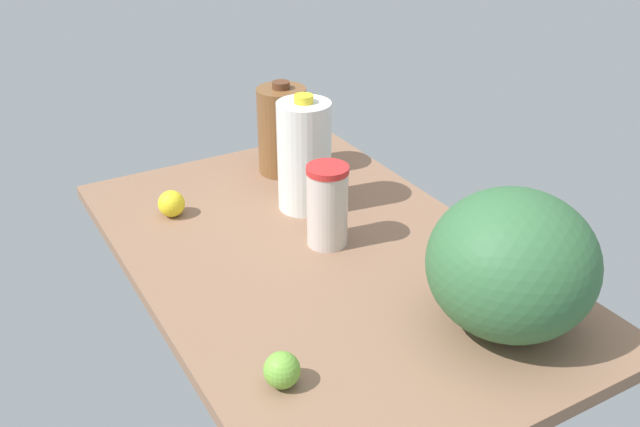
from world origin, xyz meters
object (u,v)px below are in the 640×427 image
Objects in this scene: milk_jug at (304,156)px; watermelon at (512,264)px; chocolate_milk_jug at (282,130)px; tumbler_cup at (327,206)px; lime_beside_bowl at (282,370)px; lemon_far_back at (171,204)px.

watermelon is at bearing 8.54° from milk_jug.
chocolate_milk_jug is (-21.00, 4.89, -1.78)cm from milk_jug.
tumbler_cup is (-42.08, -13.09, -4.12)cm from watermelon.
watermelon is at bearing 17.28° from tumbler_cup.
milk_jug is at bearing 147.85° from lime_beside_bowl.
watermelon reaches higher than chocolate_milk_jug.
milk_jug is 1.14× the size of chocolate_milk_jug.
chocolate_milk_jug is at bearing 166.95° from tumbler_cup.
tumbler_cup is 39.88cm from chocolate_milk_jug.
watermelon is 60.53cm from milk_jug.
tumbler_cup is 2.92× the size of lemon_far_back.
milk_jug is (-59.86, -8.99, -0.10)cm from watermelon.
tumbler_cup is (17.78, -4.10, -4.02)cm from milk_jug.
lemon_far_back is at bearing -74.59° from chocolate_milk_jug.
tumbler_cup reaches higher than lemon_far_back.
watermelon is 44.26cm from tumbler_cup.
watermelon is 4.90× the size of lime_beside_bowl.
lemon_far_back is (-65.26, 4.17, 0.08)cm from lime_beside_bowl.
milk_jug is 33.37cm from lemon_far_back.
chocolate_milk_jug is at bearing 152.65° from lime_beside_bowl.
lime_beside_bowl is at bearing -32.15° from milk_jug.
milk_jug is 21.64cm from chocolate_milk_jug.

